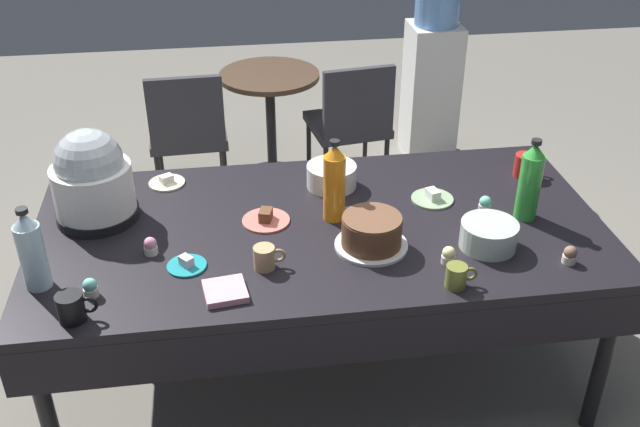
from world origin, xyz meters
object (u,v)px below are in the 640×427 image
Objects in this scene: potluck_table at (320,238)px; coffee_mug_red at (525,165)px; ceramic_snack_bowl at (332,176)px; dessert_plate_teal at (187,264)px; cupcake_cocoa at (570,255)px; cupcake_vanilla at (449,256)px; cupcake_lemon at (485,204)px; cupcake_rose at (150,246)px; coffee_mug_tan at (265,257)px; maroon_chair_right at (351,119)px; water_cooler at (432,72)px; frosted_layer_cake at (372,233)px; dessert_plate_cream at (167,182)px; dessert_plate_sage at (432,197)px; dessert_plate_coral at (266,219)px; slow_cooker at (92,179)px; cupcake_mint at (90,288)px; soda_bottle_orange_juice at (334,183)px; soda_bottle_lime_soda at (530,182)px; coffee_mug_olive at (457,276)px; glass_salad_bowl at (489,235)px; maroon_chair_left at (188,129)px; coffee_mug_black at (72,308)px; soda_bottle_water at (31,251)px.

coffee_mug_red is (0.94, 0.27, 0.11)m from potluck_table.
ceramic_snack_bowl is 0.79m from dessert_plate_teal.
cupcake_cocoa is 1.00× the size of cupcake_vanilla.
cupcake_lemon is 1.31m from cupcake_rose.
maroon_chair_right is at bearing 70.36° from coffee_mug_tan.
cupcake_lemon is 0.08× the size of maroon_chair_right.
cupcake_cocoa is 2.39m from water_cooler.
frosted_layer_cake is 1.78× the size of dessert_plate_cream.
frosted_layer_cake is 0.44m from dessert_plate_sage.
dessert_plate_coral is 0.46m from cupcake_rose.
frosted_layer_cake is at bearing 11.10° from coffee_mug_tan.
maroon_chair_right reaches higher than cupcake_cocoa.
coffee_mug_red reaches higher than dessert_plate_cream.
cupcake_mint is (0.03, -0.51, -0.14)m from slow_cooker.
slow_cooker reaches higher than ceramic_snack_bowl.
cupcake_lemon is (1.17, 0.22, 0.02)m from dessert_plate_teal.
soda_bottle_orange_juice reaches higher than cupcake_mint.
dessert_plate_teal is 0.82× the size of dessert_plate_sage.
ceramic_snack_bowl is 0.81m from soda_bottle_lime_soda.
dessert_plate_cream is at bearing 150.37° from soda_bottle_orange_juice.
cupcake_vanilla is at bearing -45.78° from soda_bottle_orange_juice.
coffee_mug_olive reaches higher than dessert_plate_cream.
glass_salad_bowl reaches higher than cupcake_mint.
glass_salad_bowl is 1.49× the size of dessert_plate_teal.
maroon_chair_right is (0.96, 0.00, 0.00)m from maroon_chair_left.
dessert_plate_coral is 0.83m from coffee_mug_black.
ceramic_snack_bowl is (-0.07, 0.48, -0.01)m from frosted_layer_cake.
cupcake_rose reaches higher than dessert_plate_sage.
coffee_mug_tan is 2.58m from water_cooler.
soda_bottle_water is (-0.37, -0.14, 0.11)m from cupcake_rose.
soda_bottle_lime_soda reaches higher than cupcake_rose.
dessert_plate_teal is 1.37m from cupcake_cocoa.
water_cooler is (0.86, 2.17, -0.22)m from frosted_layer_cake.
maroon_chair_right is at bearing 81.92° from frosted_layer_cake.
maroon_chair_right reaches higher than dessert_plate_sage.
cupcake_mint is at bearing 178.40° from cupcake_cocoa.
water_cooler is at bearing 51.66° from cupcake_rose.
cupcake_lemon is 0.41m from cupcake_vanilla.
coffee_mug_tan reaches higher than dessert_plate_sage.
coffee_mug_red is (1.79, 0.10, -0.12)m from slow_cooker.
coffee_mug_red is (0.27, 0.27, 0.02)m from cupcake_lemon.
coffee_mug_olive is (-0.01, -0.14, 0.01)m from cupcake_vanilla.
glass_salad_bowl reaches higher than coffee_mug_black.
cupcake_mint is at bearing -145.35° from ceramic_snack_bowl.
slow_cooker is 3.36× the size of coffee_mug_olive.
potluck_table is at bearing -70.47° from maroon_chair_left.
glass_salad_bowl is 1.00× the size of ceramic_snack_bowl.
dessert_plate_sage is 0.56× the size of soda_bottle_water.
frosted_layer_cake is at bearing 8.96° from cupcake_mint.
water_cooler reaches higher than soda_bottle_lime_soda.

